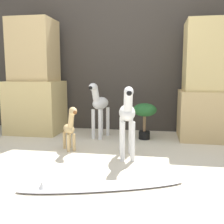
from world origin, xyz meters
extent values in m
plane|color=beige|center=(0.00, 0.00, 0.00)|extent=(14.00, 14.00, 0.00)
cube|color=#38332D|center=(0.00, 1.73, 1.10)|extent=(6.40, 0.08, 2.20)
cube|color=#D1B775|center=(-1.16, 1.34, 0.36)|extent=(0.72, 0.60, 0.72)
cube|color=tan|center=(-1.16, 1.34, 1.14)|extent=(0.58, 0.48, 0.83)
cube|color=tan|center=(1.16, 1.34, 0.31)|extent=(0.72, 0.60, 0.61)
cube|color=#D1B775|center=(1.16, 1.34, 1.04)|extent=(0.63, 0.52, 0.85)
cylinder|color=white|center=(0.30, 0.31, 0.19)|extent=(0.05, 0.05, 0.38)
cylinder|color=white|center=(0.21, 0.29, 0.19)|extent=(0.05, 0.05, 0.38)
cylinder|color=white|center=(0.26, 0.55, 0.19)|extent=(0.05, 0.05, 0.38)
cylinder|color=white|center=(0.17, 0.53, 0.19)|extent=(0.05, 0.05, 0.38)
ellipsoid|color=white|center=(0.23, 0.42, 0.45)|extent=(0.21, 0.37, 0.16)
cylinder|color=white|center=(0.26, 0.27, 0.57)|extent=(0.10, 0.15, 0.22)
ellipsoid|color=white|center=(0.27, 0.21, 0.67)|extent=(0.11, 0.17, 0.09)
sphere|color=black|center=(0.28, 0.15, 0.66)|extent=(0.05, 0.05, 0.05)
cube|color=black|center=(0.26, 0.27, 0.58)|extent=(0.03, 0.09, 0.18)
cylinder|color=white|center=(-0.18, 1.06, 0.19)|extent=(0.05, 0.05, 0.38)
cylinder|color=white|center=(-0.27, 1.09, 0.19)|extent=(0.05, 0.05, 0.38)
cylinder|color=white|center=(-0.12, 1.30, 0.19)|extent=(0.05, 0.05, 0.38)
cylinder|color=white|center=(-0.21, 1.32, 0.19)|extent=(0.05, 0.05, 0.38)
ellipsoid|color=white|center=(-0.20, 1.19, 0.45)|extent=(0.23, 0.37, 0.16)
cylinder|color=white|center=(-0.23, 1.05, 0.57)|extent=(0.11, 0.15, 0.22)
ellipsoid|color=white|center=(-0.24, 0.99, 0.67)|extent=(0.12, 0.17, 0.09)
sphere|color=black|center=(-0.26, 0.93, 0.66)|extent=(0.05, 0.05, 0.05)
cube|color=black|center=(-0.23, 1.05, 0.58)|extent=(0.04, 0.09, 0.18)
cylinder|color=tan|center=(-0.35, 0.53, 0.09)|extent=(0.03, 0.03, 0.19)
cylinder|color=tan|center=(-0.40, 0.49, 0.09)|extent=(0.03, 0.03, 0.19)
cylinder|color=tan|center=(-0.43, 0.64, 0.09)|extent=(0.03, 0.03, 0.19)
cylinder|color=tan|center=(-0.48, 0.60, 0.09)|extent=(0.03, 0.03, 0.19)
ellipsoid|color=tan|center=(-0.41, 0.57, 0.23)|extent=(0.21, 0.23, 0.10)
cylinder|color=tan|center=(-0.36, 0.50, 0.35)|extent=(0.12, 0.13, 0.21)
ellipsoid|color=tan|center=(-0.32, 0.45, 0.45)|extent=(0.14, 0.15, 0.08)
sphere|color=brown|center=(-0.29, 0.40, 0.44)|extent=(0.04, 0.04, 0.04)
cylinder|color=black|center=(0.37, 1.18, 0.05)|extent=(0.14, 0.14, 0.10)
cylinder|color=brown|center=(0.37, 1.18, 0.20)|extent=(0.04, 0.04, 0.19)
ellipsoid|color=#235B28|center=(0.37, 1.18, 0.37)|extent=(0.30, 0.30, 0.16)
ellipsoid|color=silver|center=(0.14, -0.32, 0.01)|extent=(1.22, 0.54, 0.03)
cone|color=white|center=(-0.27, -0.45, 0.05)|extent=(0.07, 0.07, 0.05)
camera|label=1|loc=(0.51, -2.09, 0.82)|focal=42.00mm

